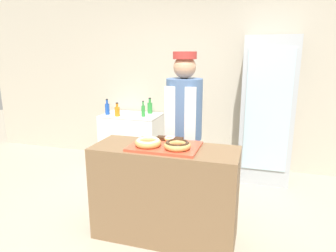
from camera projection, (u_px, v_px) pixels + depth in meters
ground_plane at (165, 235)px, 2.95m from camera, size 14.00×14.00×0.00m
wall_back at (206, 80)px, 4.62m from camera, size 8.00×0.06×2.70m
display_counter at (165, 193)px, 2.85m from camera, size 1.35×0.52×0.91m
serving_tray at (165, 146)px, 2.74m from camera, size 0.63×0.44×0.02m
donut_light_glaze at (148, 142)px, 2.70m from camera, size 0.24×0.24×0.07m
donut_chocolate_glaze at (177, 145)px, 2.62m from camera, size 0.24×0.24×0.07m
donut_mini_center at (170, 138)px, 2.88m from camera, size 0.11×0.11×0.04m
brownie_back_left at (161, 138)px, 2.90m from camera, size 0.08×0.08×0.03m
brownie_back_right at (178, 140)px, 2.85m from camera, size 0.08×0.08×0.03m
baker_person at (184, 131)px, 3.20m from camera, size 0.38×0.38×1.77m
beverage_fridge at (267, 110)px, 4.10m from camera, size 0.67×0.62×1.97m
chest_freezer at (132, 139)px, 4.82m from camera, size 0.90×0.60×0.81m
bottle_orange at (117, 111)px, 4.59m from camera, size 0.08×0.08×0.21m
bottle_green at (150, 107)px, 4.80m from camera, size 0.08×0.08×0.25m
bottle_green_b at (143, 110)px, 4.55m from camera, size 0.06×0.06×0.24m
bottle_blue at (107, 109)px, 4.71m from camera, size 0.07×0.07×0.25m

